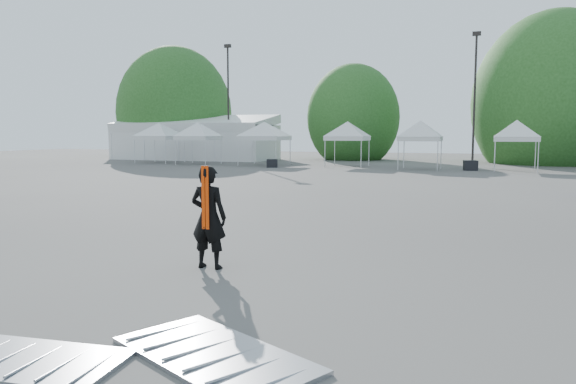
% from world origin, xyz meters
% --- Properties ---
extents(ground, '(120.00, 120.00, 0.00)m').
position_xyz_m(ground, '(0.00, 0.00, 0.00)').
color(ground, '#474442').
rests_on(ground, ground).
extents(marquee, '(15.00, 6.25, 4.23)m').
position_xyz_m(marquee, '(-22.00, 35.00, 1.97)').
color(marquee, silver).
rests_on(marquee, ground).
extents(light_pole_west, '(0.60, 0.25, 10.30)m').
position_xyz_m(light_pole_west, '(-18.00, 34.00, 5.77)').
color(light_pole_west, black).
rests_on(light_pole_west, ground).
extents(light_pole_east, '(0.60, 0.25, 9.80)m').
position_xyz_m(light_pole_east, '(3.00, 32.00, 5.52)').
color(light_pole_east, black).
rests_on(light_pole_east, ground).
extents(tree_far_w, '(4.80, 4.80, 7.30)m').
position_xyz_m(tree_far_w, '(-26.00, 38.00, 4.54)').
color(tree_far_w, '#382314').
rests_on(tree_far_w, ground).
extents(tree_mid_w, '(4.16, 4.16, 6.33)m').
position_xyz_m(tree_mid_w, '(-8.00, 40.00, 3.93)').
color(tree_mid_w, '#382314').
rests_on(tree_mid_w, ground).
extents(tree_mid_e, '(5.12, 5.12, 7.79)m').
position_xyz_m(tree_mid_e, '(9.00, 39.00, 4.84)').
color(tree_mid_e, '#382314').
rests_on(tree_mid_e, ground).
extents(tent_a, '(4.46, 4.46, 3.88)m').
position_xyz_m(tent_a, '(-21.81, 28.72, 3.06)').
color(tent_a, silver).
rests_on(tent_a, ground).
extents(tent_b, '(4.01, 4.01, 3.88)m').
position_xyz_m(tent_b, '(-17.53, 27.60, 3.06)').
color(tent_b, silver).
rests_on(tent_b, ground).
extents(tent_c, '(4.65, 4.65, 3.88)m').
position_xyz_m(tent_c, '(-12.13, 28.23, 3.06)').
color(tent_c, silver).
rests_on(tent_c, ground).
extents(tent_d, '(4.07, 4.07, 3.88)m').
position_xyz_m(tent_d, '(-5.73, 28.81, 3.06)').
color(tent_d, silver).
rests_on(tent_d, ground).
extents(tent_e, '(3.90, 3.90, 3.88)m').
position_xyz_m(tent_e, '(-0.25, 27.19, 3.06)').
color(tent_e, silver).
rests_on(tent_e, ground).
extents(tent_f, '(3.89, 3.89, 3.88)m').
position_xyz_m(tent_f, '(5.81, 27.85, 3.06)').
color(tent_f, silver).
rests_on(tent_f, ground).
extents(man, '(0.69, 0.45, 1.89)m').
position_xyz_m(man, '(-0.42, -2.79, 0.95)').
color(man, black).
rests_on(man, ground).
extents(barrier_left, '(2.25, 1.29, 0.07)m').
position_xyz_m(barrier_left, '(-0.28, -7.28, 0.03)').
color(barrier_left, '#9A9DA2').
rests_on(barrier_left, ground).
extents(barrier_mid, '(2.71, 2.16, 0.08)m').
position_xyz_m(barrier_mid, '(1.60, -6.46, 0.04)').
color(barrier_mid, '#9A9DA2').
rests_on(barrier_mid, ground).
extents(crate_west, '(0.92, 0.82, 0.60)m').
position_xyz_m(crate_west, '(-10.54, 25.82, 0.30)').
color(crate_west, black).
rests_on(crate_west, ground).
extents(crate_mid, '(1.00, 0.86, 0.67)m').
position_xyz_m(crate_mid, '(3.05, 27.22, 0.34)').
color(crate_mid, black).
rests_on(crate_mid, ground).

